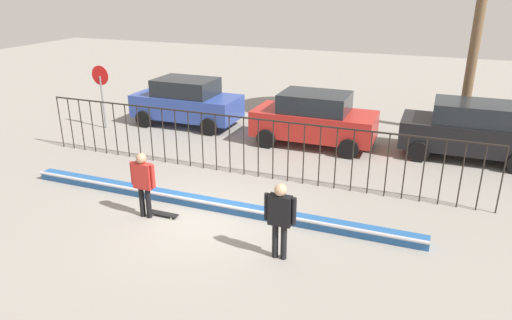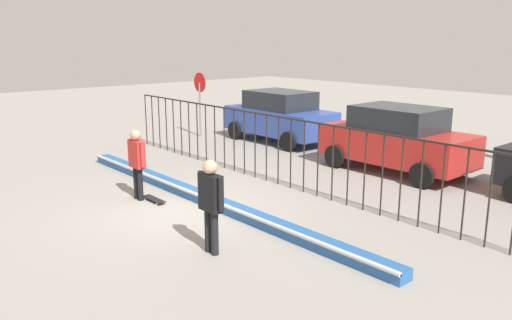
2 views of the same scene
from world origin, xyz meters
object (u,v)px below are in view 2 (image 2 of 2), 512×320
at_px(camera_operator, 211,198).
at_px(skateboard, 154,199).
at_px(skateboarder, 137,158).
at_px(parked_car_red, 397,139).
at_px(stop_sign, 200,95).
at_px(parked_car_blue, 280,116).

bearing_deg(camera_operator, skateboard, 7.04).
bearing_deg(skateboarder, parked_car_red, 99.58).
relative_size(skateboarder, stop_sign, 0.68).
distance_m(parked_car_blue, parked_car_red, 5.48).
distance_m(skateboard, camera_operator, 3.57).
relative_size(camera_operator, parked_car_red, 0.40).
distance_m(skateboarder, parked_car_blue, 8.06).
xyz_separation_m(camera_operator, parked_car_red, (-1.26, 7.50, -0.07)).
bearing_deg(stop_sign, skateboarder, -45.17).
distance_m(skateboard, stop_sign, 8.57).
bearing_deg(skateboard, parked_car_red, 83.87).
xyz_separation_m(skateboard, parked_car_blue, (-3.37, 7.30, 0.91)).
bearing_deg(parked_car_red, skateboarder, -112.29).
bearing_deg(stop_sign, parked_car_blue, 29.45).
distance_m(skateboard, parked_car_blue, 8.09).
bearing_deg(parked_car_red, skateboard, -109.87).
distance_m(skateboarder, skateboard, 1.05).
height_order(skateboarder, skateboard, skateboarder).
relative_size(skateboard, parked_car_red, 0.19).
height_order(skateboard, stop_sign, stop_sign).
height_order(skateboarder, parked_car_blue, parked_car_blue).
height_order(parked_car_blue, stop_sign, stop_sign).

